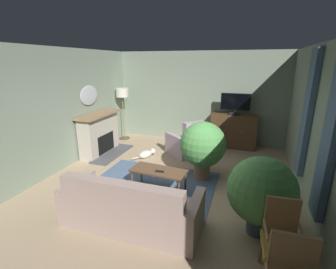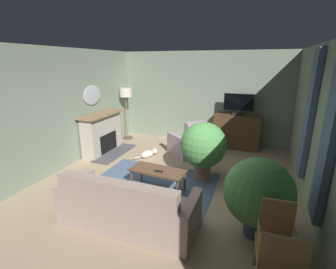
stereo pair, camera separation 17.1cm
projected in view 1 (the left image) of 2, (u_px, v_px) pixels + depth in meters
ground_plane at (164, 189)px, 5.05m from camera, size 5.91×7.39×0.04m
wall_back at (199, 97)px, 7.76m from camera, size 5.91×0.10×2.85m
wall_left at (50, 113)px, 5.45m from camera, size 0.10×7.39×2.85m
wall_right_with_window at (325, 134)px, 3.81m from camera, size 0.10×7.39×2.85m
curtain_panel_near at (330, 136)px, 3.23m from camera, size 0.10×0.44×2.39m
curtain_panel_far at (307, 114)px, 4.59m from camera, size 0.10×0.44×2.39m
rug_central at (152, 185)px, 5.15m from camera, size 2.60×2.07×0.01m
fireplace at (100, 135)px, 6.83m from camera, size 0.87×1.57×1.16m
wall_mirror_oval at (89, 95)px, 6.59m from camera, size 0.06×0.76×0.54m
tv_cabinet at (233, 132)px, 7.36m from camera, size 1.33×0.54×1.02m
television at (235, 103)px, 7.06m from camera, size 0.84×0.20×0.63m
coffee_table at (159, 172)px, 4.83m from camera, size 1.14×0.57×0.46m
tv_remote at (160, 171)px, 4.73m from camera, size 0.17×0.06×0.02m
sofa_floral at (130, 209)px, 3.79m from camera, size 2.19×0.87×0.91m
armchair_in_far_corner at (187, 144)px, 6.78m from camera, size 1.21×1.22×1.01m
side_chair_beside_plant at (281, 239)px, 2.85m from camera, size 0.46×0.50×0.98m
potted_plant_leafy_by_curtain at (203, 146)px, 5.30m from camera, size 1.00×1.00×1.29m
potted_plant_on_hearth_side at (261, 191)px, 3.54m from camera, size 1.00×1.00×1.22m
cat at (147, 154)px, 6.62m from camera, size 0.46×0.65×0.23m
floor_lamp at (122, 98)px, 7.89m from camera, size 0.40×0.40×1.70m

